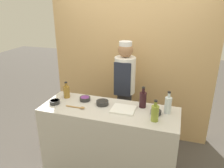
{
  "coord_description": "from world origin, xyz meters",
  "views": [
    {
      "loc": [
        0.77,
        -2.27,
        2.2
      ],
      "look_at": [
        0.0,
        0.12,
        1.24
      ],
      "focal_mm": 35.0,
      "sensor_mm": 36.0,
      "label": 1
    }
  ],
  "objects_px": {
    "sauce_bowl_orange": "(102,103)",
    "bottle_vinegar": "(67,91)",
    "chef_center": "(125,90)",
    "sauce_bowl_brown": "(55,102)",
    "bottle_oil": "(155,113)",
    "bottle_clear": "(168,105)",
    "sauce_bowl_white": "(156,112)",
    "cutting_board": "(123,109)",
    "wooden_spoon": "(78,107)",
    "sauce_bowl_purple": "(85,99)",
    "bottle_wine": "(143,99)"
  },
  "relations": [
    {
      "from": "sauce_bowl_purple",
      "to": "sauce_bowl_white",
      "type": "relative_size",
      "value": 1.12
    },
    {
      "from": "bottle_wine",
      "to": "bottle_clear",
      "type": "bearing_deg",
      "value": -10.22
    },
    {
      "from": "sauce_bowl_orange",
      "to": "bottle_clear",
      "type": "xyz_separation_m",
      "value": [
        0.8,
        0.04,
        0.08
      ]
    },
    {
      "from": "bottle_vinegar",
      "to": "bottle_oil",
      "type": "bearing_deg",
      "value": -11.85
    },
    {
      "from": "sauce_bowl_purple",
      "to": "sauce_bowl_brown",
      "type": "height_order",
      "value": "same"
    },
    {
      "from": "wooden_spoon",
      "to": "chef_center",
      "type": "relative_size",
      "value": 0.15
    },
    {
      "from": "wooden_spoon",
      "to": "chef_center",
      "type": "bearing_deg",
      "value": 64.28
    },
    {
      "from": "sauce_bowl_white",
      "to": "bottle_vinegar",
      "type": "distance_m",
      "value": 1.23
    },
    {
      "from": "chef_center",
      "to": "sauce_bowl_orange",
      "type": "bearing_deg",
      "value": -101.96
    },
    {
      "from": "sauce_bowl_brown",
      "to": "cutting_board",
      "type": "bearing_deg",
      "value": 6.5
    },
    {
      "from": "sauce_bowl_brown",
      "to": "bottle_clear",
      "type": "relative_size",
      "value": 0.48
    },
    {
      "from": "sauce_bowl_brown",
      "to": "wooden_spoon",
      "type": "distance_m",
      "value": 0.34
    },
    {
      "from": "sauce_bowl_orange",
      "to": "chef_center",
      "type": "bearing_deg",
      "value": 78.04
    },
    {
      "from": "bottle_wine",
      "to": "chef_center",
      "type": "height_order",
      "value": "chef_center"
    },
    {
      "from": "cutting_board",
      "to": "bottle_wine",
      "type": "xyz_separation_m",
      "value": [
        0.21,
        0.15,
        0.09
      ]
    },
    {
      "from": "sauce_bowl_orange",
      "to": "chef_center",
      "type": "distance_m",
      "value": 0.63
    },
    {
      "from": "sauce_bowl_brown",
      "to": "cutting_board",
      "type": "distance_m",
      "value": 0.89
    },
    {
      "from": "sauce_bowl_purple",
      "to": "sauce_bowl_brown",
      "type": "relative_size",
      "value": 1.08
    },
    {
      "from": "bottle_wine",
      "to": "wooden_spoon",
      "type": "height_order",
      "value": "bottle_wine"
    },
    {
      "from": "bottle_oil",
      "to": "wooden_spoon",
      "type": "height_order",
      "value": "bottle_oil"
    },
    {
      "from": "cutting_board",
      "to": "bottle_clear",
      "type": "xyz_separation_m",
      "value": [
        0.51,
        0.1,
        0.1
      ]
    },
    {
      "from": "bottle_oil",
      "to": "bottle_wine",
      "type": "bearing_deg",
      "value": 122.8
    },
    {
      "from": "bottle_oil",
      "to": "sauce_bowl_white",
      "type": "bearing_deg",
      "value": 91.31
    },
    {
      "from": "bottle_clear",
      "to": "bottle_vinegar",
      "type": "distance_m",
      "value": 1.34
    },
    {
      "from": "bottle_vinegar",
      "to": "wooden_spoon",
      "type": "bearing_deg",
      "value": -40.45
    },
    {
      "from": "bottle_clear",
      "to": "chef_center",
      "type": "bearing_deg",
      "value": 139.36
    },
    {
      "from": "sauce_bowl_white",
      "to": "chef_center",
      "type": "relative_size",
      "value": 0.08
    },
    {
      "from": "bottle_clear",
      "to": "chef_center",
      "type": "xyz_separation_m",
      "value": [
        -0.67,
        0.58,
        -0.14
      ]
    },
    {
      "from": "chef_center",
      "to": "bottle_oil",
      "type": "bearing_deg",
      "value": -55.69
    },
    {
      "from": "bottle_clear",
      "to": "wooden_spoon",
      "type": "distance_m",
      "value": 1.08
    },
    {
      "from": "sauce_bowl_orange",
      "to": "bottle_vinegar",
      "type": "distance_m",
      "value": 0.55
    },
    {
      "from": "sauce_bowl_brown",
      "to": "bottle_vinegar",
      "type": "relative_size",
      "value": 0.58
    },
    {
      "from": "sauce_bowl_white",
      "to": "bottle_vinegar",
      "type": "xyz_separation_m",
      "value": [
        -1.22,
        0.1,
        0.06
      ]
    },
    {
      "from": "sauce_bowl_purple",
      "to": "cutting_board",
      "type": "relative_size",
      "value": 0.5
    },
    {
      "from": "sauce_bowl_white",
      "to": "bottle_wine",
      "type": "xyz_separation_m",
      "value": [
        -0.18,
        0.13,
        0.08
      ]
    },
    {
      "from": "sauce_bowl_white",
      "to": "bottle_vinegar",
      "type": "bearing_deg",
      "value": 175.13
    },
    {
      "from": "bottle_clear",
      "to": "bottle_vinegar",
      "type": "height_order",
      "value": "bottle_clear"
    },
    {
      "from": "cutting_board",
      "to": "bottle_vinegar",
      "type": "height_order",
      "value": "bottle_vinegar"
    },
    {
      "from": "cutting_board",
      "to": "bottle_vinegar",
      "type": "xyz_separation_m",
      "value": [
        -0.83,
        0.12,
        0.08
      ]
    },
    {
      "from": "sauce_bowl_purple",
      "to": "chef_center",
      "type": "bearing_deg",
      "value": 55.24
    },
    {
      "from": "chef_center",
      "to": "bottle_wine",
      "type": "bearing_deg",
      "value": -54.89
    },
    {
      "from": "chef_center",
      "to": "wooden_spoon",
      "type": "bearing_deg",
      "value": -115.72
    },
    {
      "from": "cutting_board",
      "to": "wooden_spoon",
      "type": "distance_m",
      "value": 0.56
    },
    {
      "from": "sauce_bowl_orange",
      "to": "bottle_clear",
      "type": "height_order",
      "value": "bottle_clear"
    },
    {
      "from": "sauce_bowl_white",
      "to": "bottle_oil",
      "type": "bearing_deg",
      "value": -88.69
    },
    {
      "from": "bottle_clear",
      "to": "bottle_wine",
      "type": "height_order",
      "value": "bottle_clear"
    },
    {
      "from": "sauce_bowl_orange",
      "to": "wooden_spoon",
      "type": "relative_size",
      "value": 0.61
    },
    {
      "from": "sauce_bowl_orange",
      "to": "bottle_oil",
      "type": "height_order",
      "value": "bottle_oil"
    },
    {
      "from": "sauce_bowl_purple",
      "to": "bottle_oil",
      "type": "relative_size",
      "value": 0.57
    },
    {
      "from": "bottle_vinegar",
      "to": "sauce_bowl_purple",
      "type": "bearing_deg",
      "value": -2.72
    }
  ]
}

